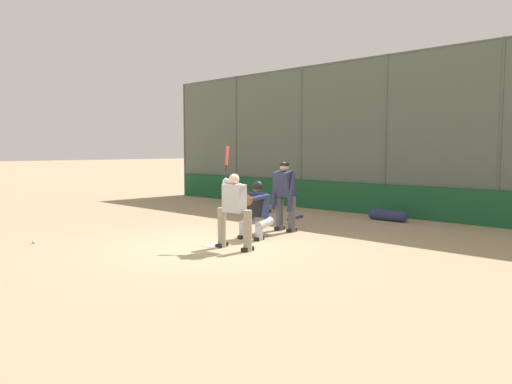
{
  "coord_description": "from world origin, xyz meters",
  "views": [
    {
      "loc": [
        -7.53,
        6.62,
        1.96
      ],
      "look_at": [
        -0.15,
        -1.0,
        1.05
      ],
      "focal_mm": 35.0,
      "sensor_mm": 36.0,
      "label": 1
    }
  ],
  "objects_px": {
    "umpire_home": "(285,194)",
    "equipment_bag_dugout_side": "(388,215)",
    "catcher_behind_plate": "(256,209)",
    "batter_at_plate": "(234,208)",
    "baseball_loose": "(34,242)",
    "fielding_glove_on_dirt": "(267,210)",
    "spare_bat_near_backstop": "(297,217)"
  },
  "relations": [
    {
      "from": "umpire_home",
      "to": "equipment_bag_dugout_side",
      "type": "distance_m",
      "value": 3.5
    },
    {
      "from": "umpire_home",
      "to": "equipment_bag_dugout_side",
      "type": "relative_size",
      "value": 1.4
    },
    {
      "from": "umpire_home",
      "to": "catcher_behind_plate",
      "type": "bearing_deg",
      "value": 98.55
    },
    {
      "from": "catcher_behind_plate",
      "to": "umpire_home",
      "type": "relative_size",
      "value": 0.77
    },
    {
      "from": "batter_at_plate",
      "to": "catcher_behind_plate",
      "type": "bearing_deg",
      "value": -71.58
    },
    {
      "from": "baseball_loose",
      "to": "fielding_glove_on_dirt",
      "type": "bearing_deg",
      "value": -89.63
    },
    {
      "from": "umpire_home",
      "to": "spare_bat_near_backstop",
      "type": "bearing_deg",
      "value": -58.1
    },
    {
      "from": "batter_at_plate",
      "to": "fielding_glove_on_dirt",
      "type": "distance_m",
      "value": 5.88
    },
    {
      "from": "equipment_bag_dugout_side",
      "to": "spare_bat_near_backstop",
      "type": "bearing_deg",
      "value": 33.26
    },
    {
      "from": "batter_at_plate",
      "to": "umpire_home",
      "type": "relative_size",
      "value": 1.23
    },
    {
      "from": "catcher_behind_plate",
      "to": "fielding_glove_on_dirt",
      "type": "bearing_deg",
      "value": -59.65
    },
    {
      "from": "fielding_glove_on_dirt",
      "to": "baseball_loose",
      "type": "distance_m",
      "value": 7.19
    },
    {
      "from": "baseball_loose",
      "to": "equipment_bag_dugout_side",
      "type": "relative_size",
      "value": 0.06
    },
    {
      "from": "batter_at_plate",
      "to": "catcher_behind_plate",
      "type": "distance_m",
      "value": 1.27
    },
    {
      "from": "baseball_loose",
      "to": "equipment_bag_dugout_side",
      "type": "bearing_deg",
      "value": -113.93
    },
    {
      "from": "batter_at_plate",
      "to": "equipment_bag_dugout_side",
      "type": "bearing_deg",
      "value": -98.21
    },
    {
      "from": "batter_at_plate",
      "to": "fielding_glove_on_dirt",
      "type": "bearing_deg",
      "value": -59.75
    },
    {
      "from": "umpire_home",
      "to": "spare_bat_near_backstop",
      "type": "relative_size",
      "value": 1.84
    },
    {
      "from": "batter_at_plate",
      "to": "spare_bat_near_backstop",
      "type": "distance_m",
      "value": 4.73
    },
    {
      "from": "umpire_home",
      "to": "baseball_loose",
      "type": "bearing_deg",
      "value": 60.77
    },
    {
      "from": "catcher_behind_plate",
      "to": "fielding_glove_on_dirt",
      "type": "distance_m",
      "value": 4.64
    },
    {
      "from": "batter_at_plate",
      "to": "umpire_home",
      "type": "xyz_separation_m",
      "value": [
        0.7,
        -2.32,
        0.08
      ]
    },
    {
      "from": "baseball_loose",
      "to": "batter_at_plate",
      "type": "bearing_deg",
      "value": -143.78
    },
    {
      "from": "catcher_behind_plate",
      "to": "spare_bat_near_backstop",
      "type": "distance_m",
      "value": 3.46
    },
    {
      "from": "catcher_behind_plate",
      "to": "baseball_loose",
      "type": "height_order",
      "value": "catcher_behind_plate"
    },
    {
      "from": "catcher_behind_plate",
      "to": "fielding_glove_on_dirt",
      "type": "relative_size",
      "value": 3.99
    },
    {
      "from": "fielding_glove_on_dirt",
      "to": "baseball_loose",
      "type": "bearing_deg",
      "value": 90.37
    },
    {
      "from": "umpire_home",
      "to": "fielding_glove_on_dirt",
      "type": "height_order",
      "value": "umpire_home"
    },
    {
      "from": "batter_at_plate",
      "to": "equipment_bag_dugout_side",
      "type": "height_order",
      "value": "batter_at_plate"
    },
    {
      "from": "spare_bat_near_backstop",
      "to": "fielding_glove_on_dirt",
      "type": "relative_size",
      "value": 2.83
    },
    {
      "from": "batter_at_plate",
      "to": "fielding_glove_on_dirt",
      "type": "xyz_separation_m",
      "value": [
        3.48,
        -4.68,
        -0.75
      ]
    },
    {
      "from": "umpire_home",
      "to": "baseball_loose",
      "type": "height_order",
      "value": "umpire_home"
    }
  ]
}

